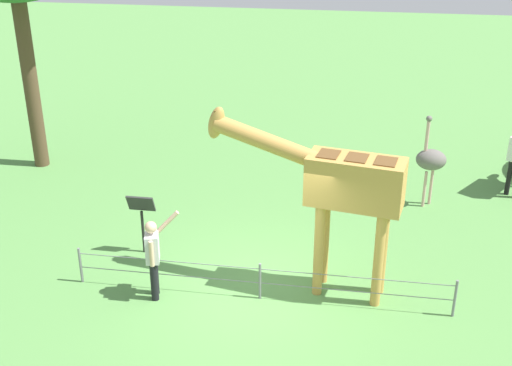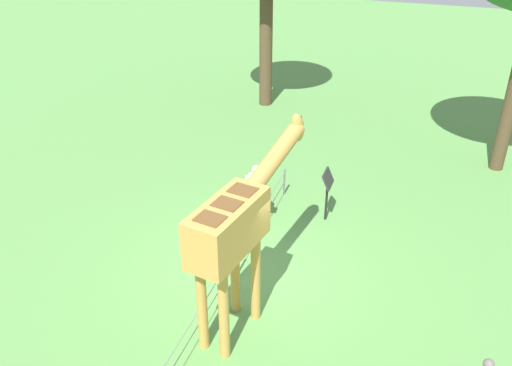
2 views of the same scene
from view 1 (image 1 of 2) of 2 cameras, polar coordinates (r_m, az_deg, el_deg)
ground_plane at (r=12.73m, az=0.47°, el=-9.40°), size 60.00×60.00×0.00m
giraffe at (r=11.84m, az=7.11°, el=-0.19°), size 3.71×1.12×3.44m
visitor at (r=12.30m, az=-8.84°, el=-6.09°), size 0.65×0.57×1.70m
ostrich at (r=15.99m, az=14.81°, el=1.94°), size 0.70×0.56×2.25m
info_sign at (r=13.76m, az=-9.83°, el=-2.43°), size 0.56×0.21×1.32m
wire_fence at (r=12.35m, az=0.34°, el=-8.33°), size 7.05×0.05×0.75m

